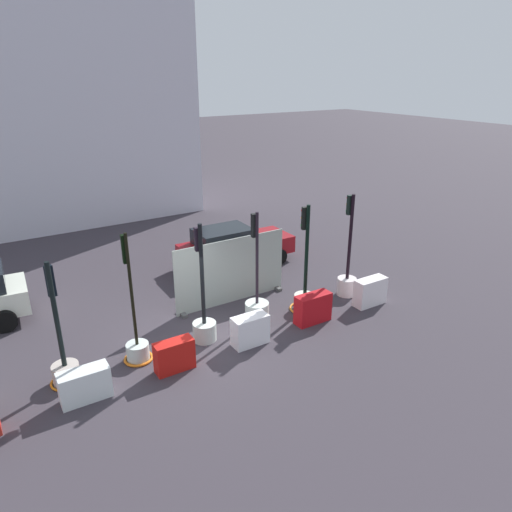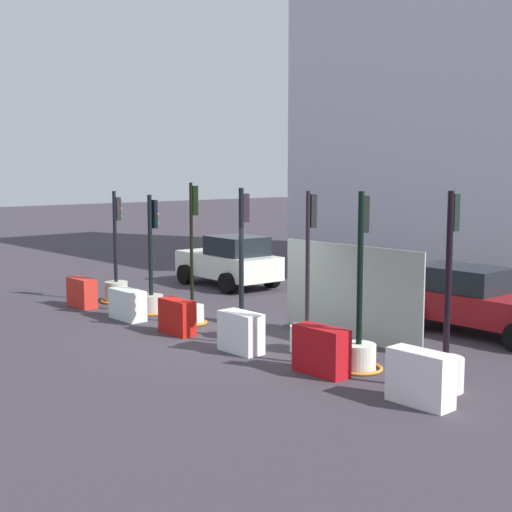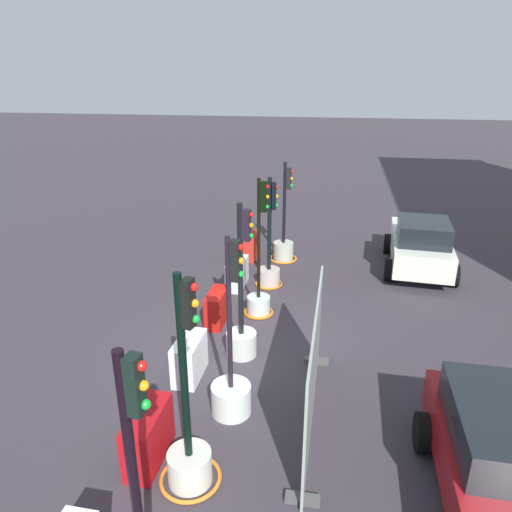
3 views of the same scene
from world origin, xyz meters
name	(u,v)px [view 2 (image 2 of 3)]	position (x,y,z in m)	size (l,w,h in m)	color
ground_plane	(239,336)	(0.00, 0.00, 0.00)	(120.00, 120.00, 0.00)	#38323A
traffic_light_0	(116,285)	(-5.59, 0.18, 0.50)	(0.91, 0.91, 3.20)	#B4B8A3
traffic_light_1	(151,292)	(-3.56, 0.02, 0.57)	(0.79, 0.79, 3.15)	#BBADA3
traffic_light_2	(192,302)	(-1.78, 0.03, 0.55)	(0.76, 0.76, 3.49)	silver
traffic_light_3	(242,310)	(0.12, -0.02, 0.64)	(0.66, 0.66, 3.40)	silver
traffic_light_4	(307,325)	(1.97, 0.19, 0.56)	(0.72, 0.72, 3.37)	silver
traffic_light_5	(359,341)	(3.57, -0.07, 0.57)	(0.94, 0.94, 3.40)	silver
traffic_light_6	(446,353)	(5.41, 0.02, 0.66)	(0.63, 0.63, 3.44)	silver
construction_barrier_0	(82,293)	(-5.60, -0.92, 0.40)	(1.04, 0.42, 0.81)	red
construction_barrier_1	(127,304)	(-3.32, -0.88, 0.39)	(1.13, 0.47, 0.77)	silver
construction_barrier_2	(177,317)	(-1.15, -0.90, 0.41)	(0.99, 0.40, 0.81)	red
construction_barrier_3	(241,332)	(1.08, -0.88, 0.42)	(1.01, 0.48, 0.85)	white
construction_barrier_4	(321,351)	(3.30, -0.83, 0.45)	(1.12, 0.44, 0.90)	#B41016
construction_barrier_5	(420,378)	(5.55, -0.93, 0.45)	(1.09, 0.44, 0.89)	white
car_white_van	(230,261)	(-5.53, 4.40, 0.83)	(3.93, 2.24, 1.68)	silver
car_red_compact	(478,301)	(3.51, 4.30, 0.77)	(4.40, 2.05, 1.53)	maroon
building_main_facade	(499,78)	(-2.16, 15.07, 7.27)	(16.74, 6.96, 14.52)	silver
site_fence_panel	(350,295)	(1.91, 1.61, 1.03)	(3.89, 0.50, 2.15)	#98A39A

